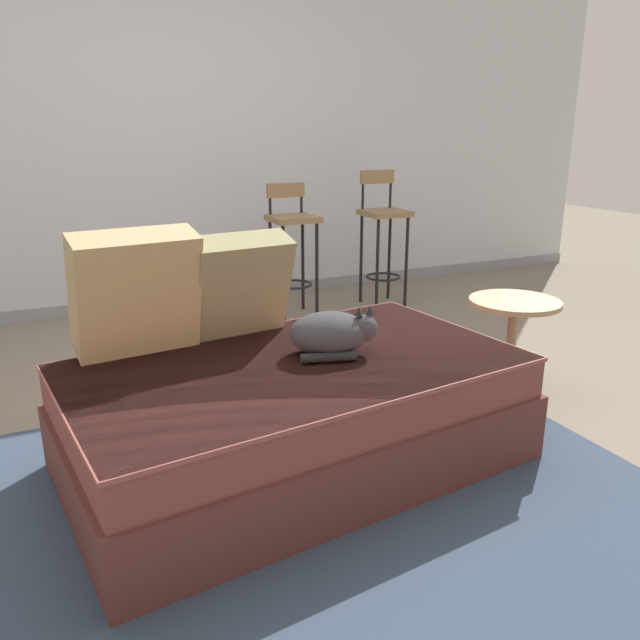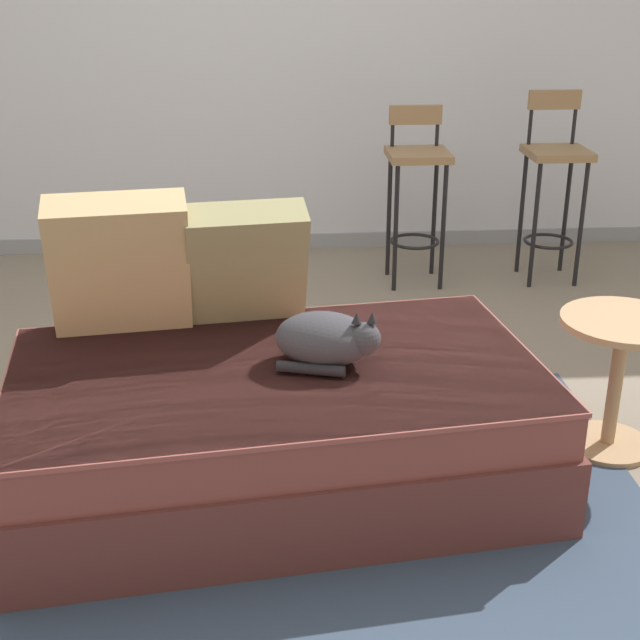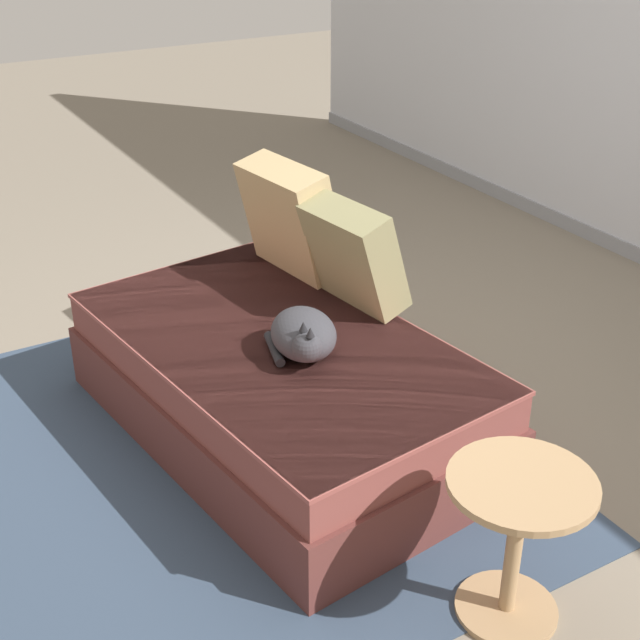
{
  "view_description": "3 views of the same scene",
  "coord_description": "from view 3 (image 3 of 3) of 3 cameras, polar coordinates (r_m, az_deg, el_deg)",
  "views": [
    {
      "loc": [
        -0.86,
        -2.5,
        1.3
      ],
      "look_at": [
        0.15,
        -0.3,
        0.56
      ],
      "focal_mm": 35.0,
      "sensor_mm": 36.0,
      "label": 1
    },
    {
      "loc": [
        -0.04,
        -3.02,
        1.7
      ],
      "look_at": [
        0.15,
        -0.3,
        0.56
      ],
      "focal_mm": 50.0,
      "sensor_mm": 36.0,
      "label": 2
    },
    {
      "loc": [
        2.7,
        -1.77,
        2.1
      ],
      "look_at": [
        0.15,
        -0.3,
        0.56
      ],
      "focal_mm": 50.0,
      "sensor_mm": 36.0,
      "label": 3
    }
  ],
  "objects": [
    {
      "name": "throw_pillow_middle",
      "position": [
        3.6,
        2.17,
        4.17
      ],
      "size": [
        0.46,
        0.33,
        0.45
      ],
      "color": "#847F56",
      "rests_on": "couch"
    },
    {
      "name": "couch",
      "position": [
        3.56,
        -2.61,
        -4.19
      ],
      "size": [
        1.87,
        1.23,
        0.44
      ],
      "color": "brown",
      "rests_on": "ground"
    },
    {
      "name": "side_table",
      "position": [
        2.76,
        12.46,
        -12.9
      ],
      "size": [
        0.44,
        0.44,
        0.51
      ],
      "color": "tan",
      "rests_on": "ground"
    },
    {
      "name": "ground_plane",
      "position": [
        3.85,
        2.77,
        -5.45
      ],
      "size": [
        16.0,
        16.0,
        0.0
      ],
      "primitive_type": "plane",
      "color": "slate",
      "rests_on": "ground"
    },
    {
      "name": "throw_pillow_corner",
      "position": [
        3.91,
        -1.91,
        6.54
      ],
      "size": [
        0.51,
        0.33,
        0.5
      ],
      "color": "tan",
      "rests_on": "couch"
    },
    {
      "name": "cat",
      "position": [
        3.29,
        -1.08,
        -0.97
      ],
      "size": [
        0.37,
        0.32,
        0.2
      ],
      "color": "#333338",
      "rests_on": "couch"
    },
    {
      "name": "area_rug",
      "position": [
        3.58,
        -6.84,
        -8.42
      ],
      "size": [
        2.45,
        2.11,
        0.01
      ],
      "primitive_type": "cube",
      "color": "#334256",
      "rests_on": "ground"
    }
  ]
}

